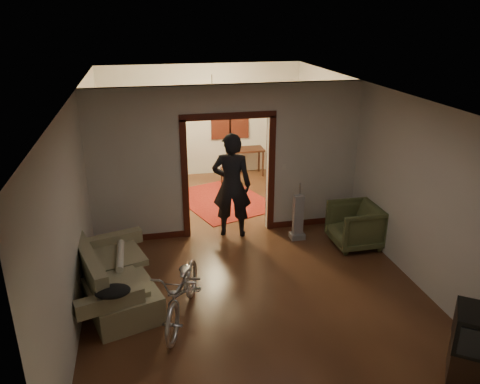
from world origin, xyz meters
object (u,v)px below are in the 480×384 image
object	(u,v)px
locker	(146,147)
desk	(245,162)
sofa	(113,271)
armchair	(355,225)
person	(232,185)
bicycle	(183,290)

from	to	relation	value
locker	desk	xyz separation A→B (m)	(2.46, -0.10, -0.51)
desk	sofa	bearing A→B (deg)	-101.82
armchair	locker	size ratio (longest dim) A/B	0.50
sofa	armchair	distance (m)	4.26
desk	person	bearing A→B (deg)	-86.98
sofa	bicycle	world-z (taller)	sofa
bicycle	armchair	size ratio (longest dim) A/B	1.94
sofa	bicycle	bearing A→B (deg)	-53.60
locker	sofa	bearing A→B (deg)	-77.75
sofa	armchair	size ratio (longest dim) A/B	2.26
sofa	bicycle	size ratio (longest dim) A/B	1.17
bicycle	locker	bearing A→B (deg)	111.91
person	desk	bearing A→B (deg)	-91.17
armchair	person	size ratio (longest dim) A/B	0.43
person	desk	size ratio (longest dim) A/B	2.11
desk	armchair	bearing A→B (deg)	-55.79
sofa	locker	xyz separation A→B (m)	(0.63, 5.13, 0.41)
locker	bicycle	bearing A→B (deg)	-67.64
armchair	person	distance (m)	2.35
sofa	armchair	bearing A→B (deg)	-6.08
armchair	desk	size ratio (longest dim) A/B	0.92
person	locker	world-z (taller)	person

